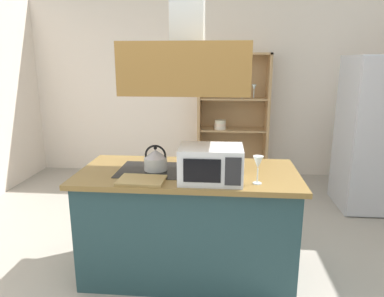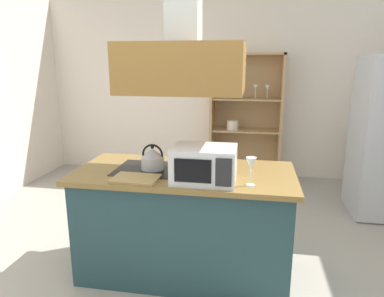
{
  "view_description": "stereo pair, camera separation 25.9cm",
  "coord_description": "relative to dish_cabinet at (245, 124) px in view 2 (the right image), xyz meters",
  "views": [
    {
      "loc": [
        0.04,
        -2.53,
        1.76
      ],
      "look_at": [
        -0.23,
        0.5,
        1.0
      ],
      "focal_mm": 32.87,
      "sensor_mm": 36.0,
      "label": 1
    },
    {
      "loc": [
        0.3,
        -2.5,
        1.76
      ],
      "look_at": [
        -0.23,
        0.5,
        1.0
      ],
      "focal_mm": 32.87,
      "sensor_mm": 36.0,
      "label": 2
    }
  ],
  "objects": [
    {
      "name": "ground_plane",
      "position": [
        -0.18,
        -2.78,
        -0.83
      ],
      "size": [
        7.8,
        7.8,
        0.0
      ],
      "primitive_type": "plane",
      "color": "#9E9589"
    },
    {
      "name": "range_hood",
      "position": [
        -0.41,
        -2.63,
        0.98
      ],
      "size": [
        0.9,
        0.7,
        1.17
      ],
      "color": "olive"
    },
    {
      "name": "wall_back",
      "position": [
        -0.18,
        0.22,
        0.52
      ],
      "size": [
        6.0,
        0.12,
        2.7
      ],
      "primitive_type": "cube",
      "color": "silver",
      "rests_on": "ground"
    },
    {
      "name": "dish_cabinet",
      "position": [
        0.0,
        0.0,
        0.0
      ],
      "size": [
        1.05,
        0.4,
        1.88
      ],
      "color": "tan",
      "rests_on": "ground"
    },
    {
      "name": "cutting_board",
      "position": [
        -0.73,
        -2.91,
        0.08
      ],
      "size": [
        0.35,
        0.25,
        0.02
      ],
      "primitive_type": "cube",
      "rotation": [
        0.0,
        0.0,
        -0.04
      ],
      "color": "tan",
      "rests_on": "kitchen_island"
    },
    {
      "name": "wine_glass_on_counter",
      "position": [
        0.11,
        -2.88,
        0.22
      ],
      "size": [
        0.08,
        0.08,
        0.21
      ],
      "color": "silver",
      "rests_on": "kitchen_island"
    },
    {
      "name": "kettle",
      "position": [
        -0.68,
        -2.63,
        0.16
      ],
      "size": [
        0.19,
        0.19,
        0.21
      ],
      "color": "silver",
      "rests_on": "kitchen_island"
    },
    {
      "name": "kitchen_island",
      "position": [
        -0.41,
        -2.63,
        -0.38
      ],
      "size": [
        1.76,
        0.85,
        0.9
      ],
      "color": "#234046",
      "rests_on": "ground"
    },
    {
      "name": "microwave",
      "position": [
        -0.22,
        -2.85,
        0.2
      ],
      "size": [
        0.46,
        0.35,
        0.26
      ],
      "color": "silver",
      "rests_on": "kitchen_island"
    }
  ]
}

